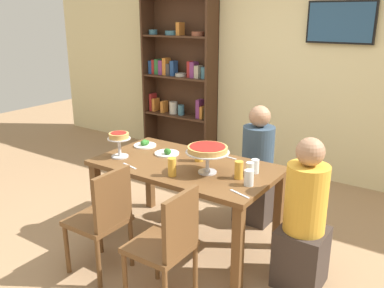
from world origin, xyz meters
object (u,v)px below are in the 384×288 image
object	(u,v)px
chair_near_left	(103,216)
cutlery_knife_near	(130,166)
bookshelf	(180,77)
deep_dish_pizza_stand	(208,151)
diner_head_east	(304,225)
beer_glass_amber_tall	(172,167)
salad_plate_near_diner	(145,144)
water_glass_clear_spare	(250,169)
water_glass_clear_far	(255,166)
television	(341,22)
beer_glass_amber_spare	(199,152)
diner_far_right	(257,173)
cutlery_fork_near	(240,194)
dining_table	(185,174)
salad_plate_far_diner	(167,153)
cutlery_fork_far	(228,157)
personal_pizza_stand	(119,139)
chair_near_right	(168,242)
beer_glass_amber_short	(239,170)
water_glass_clear_near	(249,178)

from	to	relation	value
chair_near_left	cutlery_knife_near	xyz separation A→B (m)	(-0.10, 0.42, 0.26)
bookshelf	deep_dish_pizza_stand	bearing A→B (deg)	-49.69
diner_head_east	beer_glass_amber_tall	distance (m)	1.07
salad_plate_near_diner	water_glass_clear_spare	distance (m)	1.18
water_glass_clear_spare	cutlery_knife_near	xyz separation A→B (m)	(-0.93, -0.36, -0.05)
bookshelf	water_glass_clear_far	distance (m)	2.82
television	beer_glass_amber_spare	xyz separation A→B (m)	(-0.54, -1.98, -1.04)
beer_glass_amber_tall	cutlery_knife_near	xyz separation A→B (m)	(-0.42, -0.03, -0.07)
diner_far_right	water_glass_clear_spare	xyz separation A→B (m)	(0.25, -0.68, 0.31)
beer_glass_amber_tall	cutlery_fork_near	size ratio (longest dim) A/B	0.81
diner_head_east	chair_near_left	distance (m)	1.49
dining_table	chair_near_left	xyz separation A→B (m)	(-0.25, -0.72, -0.16)
salad_plate_far_diner	cutlery_fork_far	world-z (taller)	salad_plate_far_diner
personal_pizza_stand	cutlery_fork_far	xyz separation A→B (m)	(0.80, 0.53, -0.16)
chair_near_left	water_glass_clear_spare	xyz separation A→B (m)	(0.83, 0.78, 0.31)
chair_near_right	cutlery_knife_near	xyz separation A→B (m)	(-0.73, 0.44, 0.26)
water_glass_clear_spare	bookshelf	bearing A→B (deg)	136.69
television	deep_dish_pizza_stand	bearing A→B (deg)	-98.83
salad_plate_near_diner	beer_glass_amber_spare	size ratio (longest dim) A/B	1.34
water_glass_clear_far	dining_table	bearing A→B (deg)	-166.18
deep_dish_pizza_stand	salad_plate_near_diner	world-z (taller)	deep_dish_pizza_stand
chair_near_right	deep_dish_pizza_stand	distance (m)	0.82
bookshelf	salad_plate_far_diner	size ratio (longest dim) A/B	9.95
water_glass_clear_far	cutlery_fork_near	world-z (taller)	water_glass_clear_far
chair_near_left	cutlery_fork_far	world-z (taller)	chair_near_left
water_glass_clear_far	cutlery_knife_near	distance (m)	1.03
chair_near_left	beer_glass_amber_spare	world-z (taller)	beer_glass_amber_spare
diner_far_right	chair_near_left	world-z (taller)	diner_far_right
salad_plate_far_diner	cutlery_fork_near	size ratio (longest dim) A/B	1.24
bookshelf	cutlery_fork_far	world-z (taller)	bookshelf
diner_far_right	personal_pizza_stand	xyz separation A→B (m)	(-0.91, -0.92, 0.41)
salad_plate_far_diner	cutlery_knife_near	xyz separation A→B (m)	(-0.08, -0.41, -0.01)
deep_dish_pizza_stand	beer_glass_amber_spare	size ratio (longest dim) A/B	2.16
personal_pizza_stand	beer_glass_amber_spare	world-z (taller)	personal_pizza_stand
bookshelf	water_glass_clear_far	bearing A→B (deg)	-41.98
beer_glass_amber_short	water_glass_clear_far	bearing A→B (deg)	73.22
water_glass_clear_near	water_glass_clear_far	distance (m)	0.26
television	water_glass_clear_far	size ratio (longest dim) A/B	6.50
diner_head_east	water_glass_clear_spare	distance (m)	0.57
television	cutlery_fork_far	world-z (taller)	television
beer_glass_amber_short	cutlery_fork_far	xyz separation A→B (m)	(-0.31, 0.38, -0.07)
personal_pizza_stand	salad_plate_near_diner	bearing A→B (deg)	92.88
chair_near_left	water_glass_clear_near	xyz separation A→B (m)	(0.90, 0.61, 0.31)
dining_table	beer_glass_amber_tall	world-z (taller)	beer_glass_amber_tall
salad_plate_far_diner	water_glass_clear_near	xyz separation A→B (m)	(0.92, -0.21, 0.04)
chair_near_right	bookshelf	bearing A→B (deg)	34.32
diner_head_east	salad_plate_far_diner	xyz separation A→B (m)	(-1.33, 0.11, 0.27)
cutlery_fork_far	dining_table	bearing A→B (deg)	65.47
diner_far_right	water_glass_clear_spare	bearing A→B (deg)	20.12
salad_plate_far_diner	cutlery_knife_near	distance (m)	0.42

